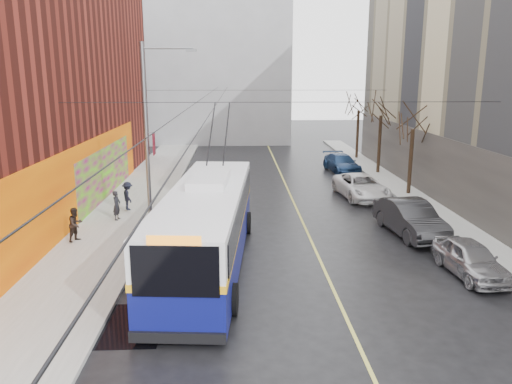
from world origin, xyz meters
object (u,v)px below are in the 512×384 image
(parked_car_d, at_px, (342,163))
(pedestrian_b, at_px, (76,224))
(tree_mid, at_px, (382,105))
(following_car, at_px, (202,175))
(parked_car_a, at_px, (470,259))
(pedestrian_a, at_px, (117,205))
(tree_far, at_px, (359,102))
(streetlight_pole, at_px, (149,130))
(trolleybus, at_px, (207,225))
(tree_near, at_px, (414,117))
(parked_car_b, at_px, (410,218))
(parked_car_c, at_px, (361,186))
(pedestrian_c, at_px, (128,196))

(parked_car_d, height_order, pedestrian_b, pedestrian_b)
(tree_mid, distance_m, following_car, 14.60)
(parked_car_a, height_order, pedestrian_a, pedestrian_a)
(tree_far, bearing_deg, streetlight_pole, -127.12)
(parked_car_d, bearing_deg, pedestrian_a, -145.16)
(trolleybus, relative_size, pedestrian_b, 8.45)
(tree_mid, distance_m, tree_far, 7.00)
(tree_far, xyz_separation_m, parked_car_a, (-2.05, -26.92, -4.47))
(tree_near, bearing_deg, parked_car_d, 108.66)
(streetlight_pole, distance_m, parked_car_b, 13.25)
(trolleybus, xyz_separation_m, parked_car_b, (9.45, 3.55, -0.88))
(streetlight_pole, xyz_separation_m, parked_car_d, (12.48, 13.87, -4.15))
(tree_far, relative_size, pedestrian_b, 4.25)
(pedestrian_a, xyz_separation_m, pedestrian_b, (-1.06, -3.36, 0.01))
(pedestrian_a, bearing_deg, parked_car_c, -60.37)
(pedestrian_b, bearing_deg, tree_near, -35.61)
(following_car, xyz_separation_m, pedestrian_b, (-4.89, -11.52, 0.09))
(parked_car_d, distance_m, pedestrian_b, 22.67)
(tree_near, bearing_deg, pedestrian_a, -162.82)
(parked_car_c, bearing_deg, pedestrian_b, -157.64)
(tree_near, xyz_separation_m, following_car, (-13.29, 2.87, -4.14))
(tree_far, distance_m, parked_car_c, 15.52)
(tree_near, xyz_separation_m, pedestrian_b, (-18.18, -8.65, -4.05))
(pedestrian_a, bearing_deg, tree_mid, -43.60)
(tree_far, relative_size, pedestrian_c, 4.14)
(streetlight_pole, distance_m, trolleybus, 7.01)
(pedestrian_b, bearing_deg, streetlight_pole, -20.02)
(parked_car_b, height_order, following_car, following_car)
(parked_car_d, relative_size, pedestrian_a, 3.15)
(tree_far, relative_size, parked_car_a, 1.67)
(pedestrian_a, bearing_deg, streetlight_pole, -98.80)
(tree_near, height_order, pedestrian_c, tree_near)
(tree_far, distance_m, parked_car_a, 27.36)
(pedestrian_c, bearing_deg, trolleybus, -174.49)
(parked_car_a, bearing_deg, tree_near, 76.98)
(pedestrian_b, bearing_deg, pedestrian_a, 11.42)
(parked_car_a, relative_size, parked_car_d, 0.82)
(pedestrian_c, bearing_deg, streetlight_pole, -170.65)
(trolleybus, xyz_separation_m, parked_car_c, (8.91, 10.96, -0.98))
(parked_car_b, height_order, pedestrian_b, pedestrian_b)
(parked_car_b, xyz_separation_m, pedestrian_b, (-15.52, -0.71, 0.10))
(tree_near, xyz_separation_m, parked_car_b, (-2.66, -7.94, -4.15))
(parked_car_b, distance_m, pedestrian_c, 15.01)
(parked_car_d, relative_size, pedestrian_b, 3.11)
(parked_car_a, distance_m, parked_car_c, 12.45)
(tree_far, bearing_deg, parked_car_d, -113.45)
(streetlight_pole, height_order, tree_far, streetlight_pole)
(pedestrian_a, height_order, pedestrian_c, pedestrian_c)
(tree_near, height_order, pedestrian_b, tree_near)
(streetlight_pole, bearing_deg, parked_car_c, 24.64)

